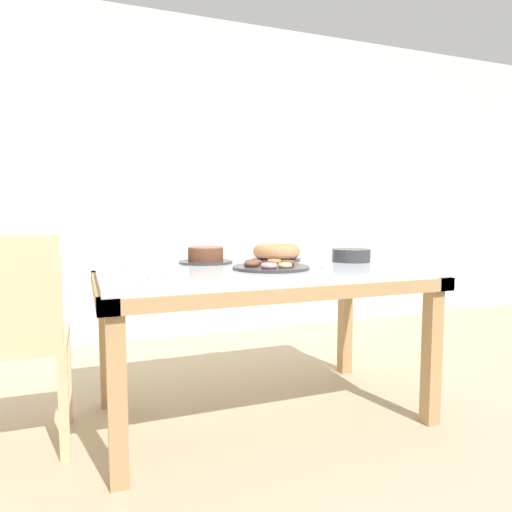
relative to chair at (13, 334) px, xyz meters
name	(u,v)px	position (x,y,z in m)	size (l,w,h in m)	color
ground_plane	(262,414)	(1.11, 0.00, -0.52)	(12.00, 12.00, 0.00)	tan
wall_back	(187,180)	(1.11, 1.67, 0.78)	(8.00, 0.10, 2.60)	silver
dining_table	(262,285)	(1.11, 0.00, 0.14)	(1.59, 0.90, 0.76)	silver
chair	(13,334)	(0.00, 0.00, 0.00)	(0.42, 0.42, 0.94)	#D1B284
cake_chocolate_round	(206,256)	(0.90, 0.28, 0.27)	(0.29, 0.29, 0.09)	#333338
cake_golden_bundt	(277,252)	(1.31, 0.26, 0.28)	(0.28, 0.28, 0.09)	#333338
pastry_platter	(270,266)	(1.12, -0.09, 0.25)	(0.37, 0.37, 0.04)	#333338
plate_stack	(351,255)	(1.67, 0.06, 0.27)	(0.21, 0.21, 0.07)	#333338
tealight_right_edge	(163,277)	(0.58, -0.26, 0.25)	(0.04, 0.04, 0.04)	silver
tealight_near_cakes	(148,281)	(0.51, -0.37, 0.25)	(0.04, 0.04, 0.04)	silver
tealight_left_edge	(325,267)	(1.37, -0.19, 0.25)	(0.04, 0.04, 0.04)	silver
tealight_near_front	(127,271)	(0.46, -0.03, 0.25)	(0.04, 0.04, 0.04)	silver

